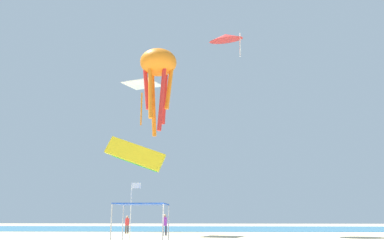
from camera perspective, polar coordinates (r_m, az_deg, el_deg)
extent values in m
cube|color=teal|center=(47.72, 0.67, -16.40)|extent=(110.00, 18.47, 0.03)
cylinder|color=#B2B2B7|center=(20.82, -12.38, -15.60)|extent=(0.07, 0.07, 2.23)
cylinder|color=#B2B2B7|center=(20.31, -4.51, -15.92)|extent=(0.07, 0.07, 2.23)
cylinder|color=#B2B2B7|center=(23.53, -10.63, -15.51)|extent=(0.07, 0.07, 2.23)
cylinder|color=#B2B2B7|center=(23.08, -3.66, -15.75)|extent=(0.07, 0.07, 2.23)
cube|color=blue|center=(21.90, -7.69, -12.72)|extent=(2.84, 2.86, 0.06)
cylinder|color=brown|center=(35.63, -10.18, -16.30)|extent=(0.14, 0.14, 0.72)
cylinder|color=brown|center=(35.84, -9.86, -16.30)|extent=(0.14, 0.14, 0.72)
cylinder|color=red|center=(35.71, -9.97, -15.21)|extent=(0.38, 0.38, 0.63)
sphere|color=tan|center=(35.71, -9.94, -14.52)|extent=(0.24, 0.24, 0.24)
cylinder|color=#33384C|center=(31.99, -4.51, -16.66)|extent=(0.15, 0.15, 0.78)
cylinder|color=#33384C|center=(32.17, -4.05, -16.65)|extent=(0.15, 0.15, 0.78)
cylinder|color=purple|center=(32.06, -4.25, -15.35)|extent=(0.41, 0.41, 0.68)
sphere|color=tan|center=(32.05, -4.24, -14.52)|extent=(0.25, 0.25, 0.25)
cylinder|color=silver|center=(24.14, -9.44, -13.85)|extent=(0.06, 0.06, 3.64)
cube|color=white|center=(24.14, -8.56, -9.97)|extent=(0.55, 0.02, 0.35)
ellipsoid|color=orange|center=(27.94, -5.21, 8.83)|extent=(2.73, 2.73, 1.96)
cylinder|color=orange|center=(27.08, -3.56, 4.78)|extent=(0.60, 0.30, 3.03)
cylinder|color=red|center=(27.66, -4.27, 3.39)|extent=(0.50, 0.64, 3.94)
cylinder|color=orange|center=(27.64, -5.99, 2.46)|extent=(0.54, 0.72, 4.84)
cylinder|color=red|center=(27.31, -7.03, 4.70)|extent=(0.60, 0.30, 3.03)
cylinder|color=orange|center=(26.43, -6.44, 4.30)|extent=(0.50, 0.64, 3.94)
cylinder|color=red|center=(26.17, -4.67, 3.40)|extent=(0.54, 0.72, 4.84)
cube|color=white|center=(35.79, -7.68, 5.50)|extent=(3.79, 3.79, 0.29)
cylinder|color=orange|center=(35.03, -7.82, 1.71)|extent=(0.18, 0.18, 3.16)
cube|color=yellow|center=(40.19, -8.80, -5.16)|extent=(6.73, 1.61, 4.10)
cube|color=green|center=(40.05, -8.85, -6.43)|extent=(5.16, 0.89, 2.26)
cone|color=red|center=(37.18, 5.23, 12.60)|extent=(4.28, 4.30, 1.49)
cylinder|color=white|center=(36.35, 7.44, 11.46)|extent=(0.26, 0.44, 2.59)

